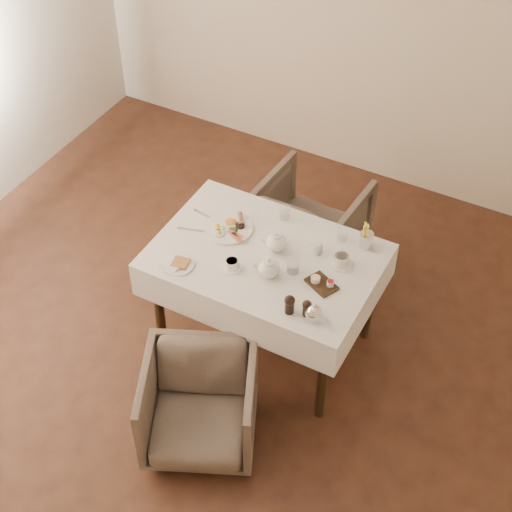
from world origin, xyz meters
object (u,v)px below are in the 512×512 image
at_px(breakfast_plate, 229,227).
at_px(teapot_centre, 276,241).
at_px(armchair_far, 309,223).
at_px(table, 265,269).
at_px(armchair_near, 200,405).

distance_m(breakfast_plate, teapot_centre, 0.33).
distance_m(armchair_far, teapot_centre, 0.92).
xyz_separation_m(table, teapot_centre, (0.03, 0.07, 0.18)).
height_order(table, armchair_far, table).
xyz_separation_m(armchair_far, breakfast_plate, (-0.20, -0.72, 0.45)).
bearing_deg(teapot_centre, armchair_near, -102.22).
distance_m(table, breakfast_plate, 0.33).
bearing_deg(breakfast_plate, armchair_far, 66.61).
height_order(armchair_near, teapot_centre, teapot_centre).
distance_m(armchair_far, breakfast_plate, 0.88).
xyz_separation_m(table, breakfast_plate, (-0.29, 0.10, 0.13)).
height_order(breakfast_plate, teapot_centre, teapot_centre).
bearing_deg(breakfast_plate, armchair_near, -79.26).
bearing_deg(breakfast_plate, teapot_centre, -13.91).
height_order(armchair_near, breakfast_plate, breakfast_plate).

